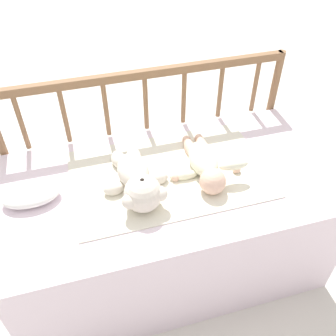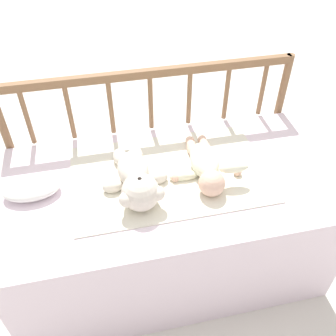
% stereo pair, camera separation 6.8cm
% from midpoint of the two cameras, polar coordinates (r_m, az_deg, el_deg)
% --- Properties ---
extents(ground_plane, '(12.00, 12.00, 0.00)m').
position_cam_midpoint_polar(ground_plane, '(1.93, -0.95, -13.60)').
color(ground_plane, silver).
extents(crib_mattress, '(1.33, 0.71, 0.55)m').
position_cam_midpoint_polar(crib_mattress, '(1.71, -1.05, -8.50)').
color(crib_mattress, silver).
rests_on(crib_mattress, ground_plane).
extents(crib_rail, '(1.33, 0.04, 0.85)m').
position_cam_midpoint_polar(crib_rail, '(1.76, -4.43, 7.69)').
color(crib_rail, brown).
rests_on(crib_rail, ground_plane).
extents(blanket, '(0.79, 0.50, 0.01)m').
position_cam_midpoint_polar(blanket, '(1.54, -1.09, -0.91)').
color(blanket, silver).
rests_on(blanket, crib_mattress).
extents(teddy_bear, '(0.26, 0.38, 0.15)m').
position_cam_midpoint_polar(teddy_bear, '(1.43, -6.05, -2.03)').
color(teddy_bear, silver).
rests_on(teddy_bear, crib_mattress).
extents(baby, '(0.30, 0.38, 0.10)m').
position_cam_midpoint_polar(baby, '(1.52, 4.35, 0.67)').
color(baby, '#EAEACC').
rests_on(baby, crib_mattress).
extents(small_pillow, '(0.22, 0.13, 0.06)m').
position_cam_midpoint_polar(small_pillow, '(1.52, -21.42, -3.79)').
color(small_pillow, white).
rests_on(small_pillow, crib_mattress).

